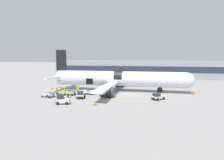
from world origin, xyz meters
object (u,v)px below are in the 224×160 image
object	(u,v)px
baggage_cart_queued	(89,92)
ground_crew_driver	(57,91)
airplane	(117,79)
ground_crew_loader_a	(61,93)
baggage_tug_rear	(81,95)
ground_crew_supervisor	(78,89)
baggage_cart_empty	(48,95)
baggage_tug_mid	(62,100)
baggage_cart_loading	(70,93)
suitcase_on_tarmac_upright	(58,94)
ground_crew_loader_b	(65,90)
ground_crew_helper	(68,94)
baggage_tug_lead	(158,97)

from	to	relation	value
baggage_cart_queued	ground_crew_driver	size ratio (longest dim) A/B	2.63
airplane	ground_crew_loader_a	distance (m)	14.40
baggage_tug_rear	ground_crew_loader_a	xyz separation A→B (m)	(-4.41, -0.15, 0.18)
baggage_cart_queued	ground_crew_supervisor	bearing A→B (deg)	172.50
baggage_cart_empty	ground_crew_loader_a	xyz separation A→B (m)	(2.48, 0.58, 0.26)
baggage_tug_mid	baggage_cart_loading	size ratio (longest dim) A/B	0.80
baggage_tug_mid	baggage_cart_queued	distance (m)	10.13
baggage_cart_loading	suitcase_on_tarmac_upright	size ratio (longest dim) A/B	5.38
baggage_cart_queued	ground_crew_loader_b	size ratio (longest dim) A/B	2.31
airplane	ground_crew_driver	distance (m)	14.60
ground_crew_helper	ground_crew_loader_a	bearing A→B (deg)	169.26
baggage_tug_lead	suitcase_on_tarmac_upright	xyz separation A→B (m)	(-21.21, -0.28, -0.30)
ground_crew_supervisor	ground_crew_loader_b	bearing A→B (deg)	-167.19
baggage_tug_rear	ground_crew_supervisor	xyz separation A→B (m)	(-2.51, 4.73, 0.31)
airplane	ground_crew_supervisor	bearing A→B (deg)	-148.17
ground_crew_loader_a	ground_crew_helper	xyz separation A→B (m)	(1.83, -0.35, 0.10)
airplane	baggage_tug_lead	xyz separation A→B (m)	(9.68, -8.09, -2.43)
suitcase_on_tarmac_upright	baggage_tug_mid	bearing A→B (deg)	-57.70
baggage_cart_empty	ground_crew_loader_b	xyz separation A→B (m)	(1.48, 4.80, 0.36)
ground_crew_loader_b	baggage_cart_queued	bearing A→B (deg)	3.06
airplane	suitcase_on_tarmac_upright	size ratio (longest dim) A/B	57.38
baggage_tug_mid	ground_crew_loader_b	xyz separation A→B (m)	(-4.09, 9.71, 0.21)
airplane	baggage_tug_rear	xyz separation A→B (m)	(-5.73, -9.84, -2.35)
airplane	ground_crew_driver	bearing A→B (deg)	-148.39
baggage_tug_rear	baggage_cart_queued	distance (m)	4.38
baggage_tug_lead	baggage_cart_empty	bearing A→B (deg)	-173.65
ground_crew_loader_b	ground_crew_helper	distance (m)	5.37
airplane	baggage_tug_mid	distance (m)	17.15
baggage_tug_lead	ground_crew_helper	world-z (taller)	ground_crew_helper
baggage_cart_empty	ground_crew_driver	world-z (taller)	ground_crew_driver
airplane	baggage_cart_loading	distance (m)	12.03
ground_crew_helper	baggage_tug_lead	bearing A→B (deg)	7.13
baggage_tug_rear	ground_crew_loader_a	distance (m)	4.41
baggage_tug_rear	ground_crew_supervisor	world-z (taller)	ground_crew_supervisor
baggage_cart_loading	suitcase_on_tarmac_upright	distance (m)	2.57
ground_crew_loader_a	ground_crew_loader_b	distance (m)	4.34
baggage_cart_empty	ground_crew_loader_b	world-z (taller)	ground_crew_loader_b
baggage_tug_lead	ground_crew_loader_b	bearing A→B (deg)	173.64
baggage_tug_lead	baggage_tug_rear	bearing A→B (deg)	-173.51
ground_crew_driver	suitcase_on_tarmac_upright	world-z (taller)	ground_crew_driver
airplane	baggage_tug_mid	size ratio (longest dim) A/B	13.40
ground_crew_loader_a	ground_crew_driver	size ratio (longest dim) A/B	1.01
baggage_cart_loading	ground_crew_loader_a	world-z (taller)	ground_crew_loader_a
ground_crew_driver	ground_crew_loader_b	bearing A→B (deg)	57.08
baggage_cart_empty	baggage_cart_loading	bearing A→B (deg)	42.54
baggage_tug_mid	ground_crew_loader_a	size ratio (longest dim) A/B	1.71
airplane	ground_crew_helper	bearing A→B (deg)	-128.76
baggage_cart_loading	ground_crew_loader_b	bearing A→B (deg)	140.20
ground_crew_loader_b	ground_crew_helper	bearing A→B (deg)	-58.25
baggage_tug_rear	baggage_cart_empty	distance (m)	6.92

